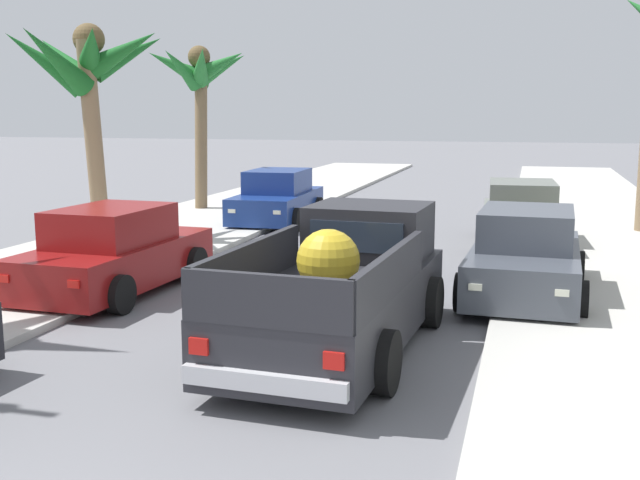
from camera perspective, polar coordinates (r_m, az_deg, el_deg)
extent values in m
cube|color=beige|center=(17.67, -15.83, -0.99)|extent=(4.70, 60.00, 0.12)
cube|color=beige|center=(15.26, 22.09, -2.97)|extent=(4.70, 60.00, 0.12)
cube|color=silver|center=(17.20, -13.13, -1.19)|extent=(0.16, 60.00, 0.10)
cube|color=silver|center=(15.18, 18.53, -2.86)|extent=(0.16, 60.00, 0.10)
cube|color=#28282D|center=(10.29, 1.38, -5.00)|extent=(2.20, 5.20, 0.80)
cube|color=#28282D|center=(11.63, 3.74, 0.71)|extent=(1.80, 1.59, 0.80)
cube|color=#283342|center=(10.91, 2.71, 0.24)|extent=(1.38, 0.14, 0.44)
cube|color=#283342|center=(12.36, 4.64, 1.32)|extent=(1.46, 0.14, 0.48)
cube|color=#28282D|center=(9.66, -5.28, -1.86)|extent=(0.28, 3.30, 0.56)
cube|color=#28282D|center=(9.09, 5.28, -2.58)|extent=(0.28, 3.30, 0.56)
cube|color=#28282D|center=(7.83, -4.06, -4.55)|extent=(1.88, 0.20, 0.56)
cube|color=silver|center=(8.00, -4.24, -10.54)|extent=(1.83, 0.22, 0.20)
cylinder|color=black|center=(12.05, -0.92, -3.90)|extent=(0.30, 0.77, 0.76)
cylinder|color=black|center=(11.56, 8.30, -4.58)|extent=(0.30, 0.77, 0.76)
cylinder|color=black|center=(9.44, -6.93, -7.81)|extent=(0.30, 0.77, 0.76)
cylinder|color=black|center=(8.81, 4.81, -9.06)|extent=(0.30, 0.77, 0.76)
cube|color=red|center=(8.24, -9.04, -7.84)|extent=(0.22, 0.05, 0.18)
cube|color=red|center=(7.68, 1.04, -9.01)|extent=(0.22, 0.05, 0.18)
sphere|color=gold|center=(9.32, 0.62, -1.56)|extent=(0.78, 0.78, 0.78)
cube|color=slate|center=(18.91, 14.77, 1.20)|extent=(1.99, 4.29, 0.72)
cube|color=slate|center=(18.93, 14.84, 3.28)|extent=(1.63, 2.18, 0.64)
cube|color=#283342|center=(17.96, 14.97, 2.88)|extent=(1.37, 0.15, 0.52)
cube|color=#283342|center=(19.89, 14.73, 3.51)|extent=(1.34, 0.15, 0.50)
cylinder|color=black|center=(17.72, 17.82, -0.20)|extent=(0.25, 0.65, 0.64)
cylinder|color=black|center=(17.64, 11.98, 0.01)|extent=(0.25, 0.65, 0.64)
cylinder|color=black|center=(20.29, 17.14, 1.02)|extent=(0.25, 0.65, 0.64)
cylinder|color=black|center=(20.21, 12.04, 1.21)|extent=(0.25, 0.65, 0.64)
cube|color=red|center=(21.02, 16.28, 2.24)|extent=(0.20, 0.05, 0.12)
cube|color=white|center=(16.86, 17.15, 0.34)|extent=(0.20, 0.05, 0.10)
cube|color=red|center=(20.97, 12.82, 2.37)|extent=(0.20, 0.05, 0.12)
cube|color=white|center=(16.79, 12.97, 0.49)|extent=(0.20, 0.05, 0.10)
cube|color=maroon|center=(14.06, -14.98, -1.63)|extent=(1.94, 4.27, 0.72)
cube|color=maroon|center=(13.86, -15.32, 1.06)|extent=(1.61, 2.16, 0.64)
cube|color=#283342|center=(14.68, -13.26, 1.52)|extent=(1.37, 0.14, 0.52)
cube|color=#283342|center=(13.08, -17.63, 0.36)|extent=(1.34, 0.14, 0.50)
cylinder|color=black|center=(15.66, -15.15, -1.32)|extent=(0.25, 0.65, 0.64)
cylinder|color=black|center=(14.76, -9.26, -1.76)|extent=(0.25, 0.65, 0.64)
cylinder|color=black|center=(13.60, -21.12, -3.26)|extent=(0.25, 0.65, 0.64)
cylinder|color=black|center=(12.56, -14.68, -3.95)|extent=(0.25, 0.65, 0.64)
cube|color=red|center=(12.76, -22.53, -2.67)|extent=(0.20, 0.05, 0.12)
cube|color=white|center=(16.13, -12.79, 0.13)|extent=(0.20, 0.05, 0.10)
cube|color=red|center=(11.98, -17.90, -3.15)|extent=(0.20, 0.05, 0.12)
cube|color=white|center=(15.54, -8.88, -0.09)|extent=(0.20, 0.05, 0.10)
cube|color=#474C56|center=(13.64, 15.02, -1.97)|extent=(1.91, 4.26, 0.72)
cube|color=#474C56|center=(13.62, 15.17, 0.92)|extent=(1.60, 2.15, 0.64)
cube|color=#283342|center=(12.67, 14.97, 0.20)|extent=(1.37, 0.13, 0.52)
cube|color=#283342|center=(14.58, 15.33, 1.38)|extent=(1.34, 0.13, 0.50)
cylinder|color=black|center=(12.41, 18.87, -4.31)|extent=(0.24, 0.65, 0.64)
cylinder|color=black|center=(12.48, 10.55, -3.87)|extent=(0.24, 0.65, 0.64)
cylinder|color=black|center=(14.95, 18.68, -1.99)|extent=(0.24, 0.65, 0.64)
cylinder|color=black|center=(15.02, 11.78, -1.64)|extent=(0.24, 0.65, 0.64)
cube|color=red|center=(15.69, 17.71, -0.22)|extent=(0.20, 0.05, 0.12)
cube|color=white|center=(11.55, 17.60, -3.79)|extent=(0.20, 0.05, 0.10)
cube|color=red|center=(15.73, 13.10, 0.02)|extent=(0.20, 0.05, 0.12)
cube|color=white|center=(11.61, 11.50, -3.47)|extent=(0.20, 0.05, 0.10)
cube|color=navy|center=(21.96, -3.22, 2.63)|extent=(1.93, 4.27, 0.72)
cube|color=navy|center=(21.99, -3.17, 4.42)|extent=(1.60, 2.16, 0.64)
cube|color=#283342|center=(21.06, -3.91, 4.13)|extent=(1.37, 0.13, 0.52)
cube|color=#283342|center=(22.92, -2.48, 4.58)|extent=(1.34, 0.13, 0.50)
cylinder|color=black|center=(20.51, -1.82, 1.53)|extent=(0.25, 0.65, 0.64)
cylinder|color=black|center=(21.04, -6.57, 1.68)|extent=(0.25, 0.65, 0.64)
cylinder|color=black|center=(23.01, -0.15, 2.42)|extent=(0.25, 0.65, 0.64)
cylinder|color=black|center=(23.49, -4.44, 2.53)|extent=(0.25, 0.65, 0.64)
cube|color=red|center=(23.81, -0.33, 3.44)|extent=(0.20, 0.05, 0.12)
cube|color=white|center=(19.77, -3.23, 2.06)|extent=(0.20, 0.05, 0.10)
cube|color=red|center=(24.14, -3.26, 3.51)|extent=(0.20, 0.05, 0.12)
cube|color=white|center=(20.15, -6.60, 2.16)|extent=(0.20, 0.05, 0.10)
cylinder|color=brown|center=(24.83, -8.86, 7.73)|extent=(0.39, 0.67, 4.88)
cone|color=#23702D|center=(24.59, -7.34, 12.93)|extent=(1.61, 0.61, 1.13)
cone|color=#23702D|center=(25.20, -7.21, 12.72)|extent=(1.58, 1.66, 1.24)
cone|color=#23702D|center=(25.65, -8.94, 12.41)|extent=(1.14, 1.71, 1.38)
cone|color=#23702D|center=(25.69, -10.03, 12.39)|extent=(1.89, 1.61, 1.40)
cone|color=#23702D|center=(24.81, -10.90, 12.71)|extent=(1.76, 1.31, 1.21)
cone|color=#23702D|center=(24.25, -10.30, 12.54)|extent=(1.03, 1.76, 1.39)
cone|color=#23702D|center=(23.81, -8.85, 12.79)|extent=(1.49, 2.18, 1.32)
sphere|color=brown|center=(24.88, -9.01, 13.34)|extent=(0.70, 0.70, 0.70)
cylinder|color=#846B4C|center=(19.22, -16.51, 6.92)|extent=(0.41, 0.77, 4.87)
cone|color=#196023|center=(18.79, -14.42, 13.52)|extent=(1.89, 0.58, 1.27)
cone|color=#196023|center=(19.50, -14.10, 13.24)|extent=(1.73, 1.76, 1.35)
cone|color=#196023|center=(20.18, -15.27, 13.17)|extent=(0.63, 2.19, 1.30)
cone|color=#196023|center=(20.15, -18.54, 12.63)|extent=(2.20, 1.39, 1.54)
cone|color=#196023|center=(19.34, -19.88, 12.44)|extent=(2.01, 1.41, 1.68)
cone|color=#196023|center=(18.57, -19.15, 12.67)|extent=(1.06, 2.05, 1.65)
cone|color=#196023|center=(18.44, -16.70, 13.66)|extent=(1.46, 1.75, 1.17)
sphere|color=brown|center=(19.28, -16.86, 14.14)|extent=(0.74, 0.74, 0.74)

